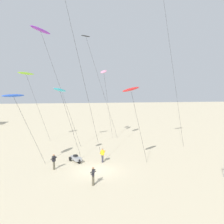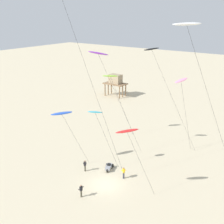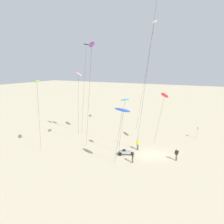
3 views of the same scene
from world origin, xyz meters
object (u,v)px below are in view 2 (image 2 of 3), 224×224
at_px(kite_flyer_middle, 85,165).
at_px(stilt_house, 115,81).
at_px(kite_purple, 99,54).
at_px(beach_buggy, 109,167).
at_px(kite_red, 127,131).
at_px(kite_flyer_furthest, 81,190).
at_px(kite_cyan, 95,113).
at_px(kite_black, 153,52).
at_px(kite_pink, 181,81).
at_px(kite_lime, 111,76).
at_px(kite_white, 187,26).
at_px(kite_flyer_nearest, 124,172).
at_px(kite_blue, 62,114).

bearing_deg(kite_flyer_middle, stilt_house, 119.38).
xyz_separation_m(kite_purple, beach_buggy, (3.92, -3.01, -15.09)).
bearing_deg(kite_red, kite_flyer_furthest, -141.98).
bearing_deg(kite_cyan, kite_flyer_middle, -114.64).
height_order(kite_black, kite_pink, kite_black).
relative_size(kite_flyer_furthest, beach_buggy, 0.79).
xyz_separation_m(kite_purple, kite_flyer_middle, (1.54, -5.34, -14.62)).
xyz_separation_m(kite_lime, beach_buggy, (6.95, -9.91, -10.39)).
height_order(kite_purple, kite_flyer_middle, kite_purple).
relative_size(kite_purple, stilt_house, 2.79).
bearing_deg(kite_flyer_furthest, kite_pink, 78.95).
bearing_deg(kite_cyan, kite_pink, 61.60).
relative_size(kite_red, kite_flyer_middle, 5.33).
bearing_deg(beach_buggy, kite_purple, 142.47).
relative_size(kite_lime, stilt_house, 1.94).
relative_size(kite_purple, kite_white, 0.79).
distance_m(kite_flyer_nearest, kite_flyer_furthest, 6.76).
distance_m(kite_red, kite_white, 12.85).
distance_m(kite_purple, kite_lime, 8.89).
relative_size(kite_pink, beach_buggy, 5.64).
height_order(kite_black, kite_flyer_middle, kite_black).
height_order(kite_pink, kite_cyan, kite_pink).
bearing_deg(kite_black, kite_white, -44.55).
relative_size(kite_red, kite_lime, 0.80).
relative_size(kite_pink, stilt_house, 2.07).
xyz_separation_m(kite_flyer_middle, beach_buggy, (2.38, 2.33, -0.46)).
bearing_deg(kite_blue, kite_flyer_nearest, 11.26).
bearing_deg(kite_pink, kite_flyer_nearest, -98.95).
xyz_separation_m(kite_purple, stilt_house, (-17.86, 29.12, -11.46)).
relative_size(kite_flyer_nearest, stilt_house, 0.29).
distance_m(kite_purple, beach_buggy, 15.87).
bearing_deg(kite_white, kite_flyer_furthest, -141.81).
distance_m(kite_black, kite_flyer_furthest, 21.25).
height_order(kite_cyan, kite_flyer_middle, kite_cyan).
relative_size(kite_blue, beach_buggy, 3.80).
distance_m(kite_purple, stilt_house, 36.04).
bearing_deg(kite_purple, kite_pink, 43.71).
distance_m(kite_blue, kite_purple, 9.75).
relative_size(kite_blue, kite_flyer_nearest, 4.80).
xyz_separation_m(kite_blue, kite_pink, (11.10, 14.10, 3.47)).
relative_size(kite_black, kite_flyer_furthest, 9.85).
bearing_deg(kite_pink, kite_cyan, -118.40).
height_order(kite_lime, kite_flyer_nearest, kite_lime).
height_order(kite_red, kite_flyer_middle, kite_red).
relative_size(kite_red, beach_buggy, 4.21).
relative_size(kite_blue, kite_white, 0.40).
bearing_deg(beach_buggy, kite_red, -35.34).
xyz_separation_m(kite_pink, stilt_house, (-26.76, 20.61, -7.26)).
height_order(kite_purple, stilt_house, kite_purple).
relative_size(kite_red, kite_flyer_furthest, 5.33).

